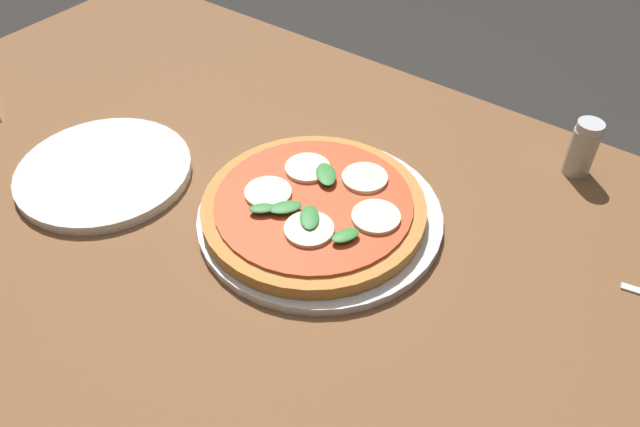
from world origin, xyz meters
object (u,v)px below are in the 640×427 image
pizza (314,207)px  pepper_shaker (583,148)px  dining_table (277,283)px  plate_white (104,171)px  serving_tray (320,216)px

pizza → pepper_shaker: (0.22, 0.29, 0.02)m
dining_table → plate_white: size_ratio=6.14×
plate_white → pepper_shaker: size_ratio=2.91×
pepper_shaker → serving_tray: bearing=-128.3°
dining_table → pizza: bearing=57.6°
dining_table → plate_white: (-0.25, -0.05, 0.10)m
pizza → plate_white: (-0.28, -0.10, -0.02)m
pizza → plate_white: size_ratio=1.19×
pizza → dining_table: bearing=-122.4°
serving_tray → pepper_shaker: size_ratio=3.81×
dining_table → plate_white: plate_white is taller
dining_table → serving_tray: serving_tray is taller
plate_white → pepper_shaker: (0.50, 0.38, 0.03)m
serving_tray → pepper_shaker: 0.36m
serving_tray → pizza: (-0.00, -0.01, 0.02)m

